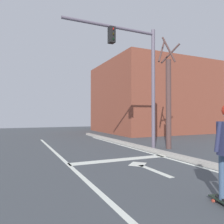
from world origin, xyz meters
name	(u,v)px	position (x,y,z in m)	size (l,w,h in m)	color
lane_line_center	(104,197)	(0.06, 6.00, 0.00)	(0.12, 20.00, 0.01)	silver
stop_bar	(121,160)	(1.79, 8.77, 0.00)	(3.46, 0.40, 0.01)	silver
lane_arrow_stem	(155,171)	(1.97, 7.13, 0.00)	(0.16, 1.40, 0.01)	silver
lane_arrow_head	(138,164)	(1.97, 7.98, 0.00)	(0.56, 0.44, 0.01)	silver
traffic_signal_mast	(136,65)	(3.29, 10.27, 3.61)	(4.12, 0.34, 5.26)	#5E5565
roadside_tree	(168,99)	(4.76, 10.00, 2.21)	(1.10, 1.01, 4.92)	#4F3532
building_block	(151,99)	(9.91, 18.74, 2.99)	(8.78, 8.21, 5.98)	brown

